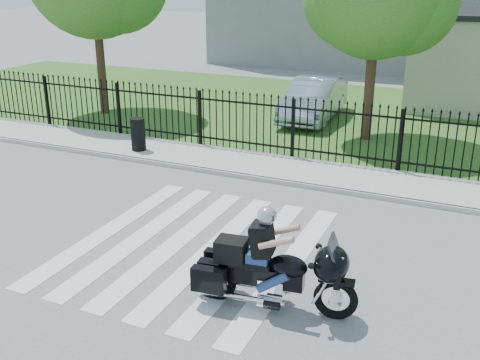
% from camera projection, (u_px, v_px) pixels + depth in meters
% --- Properties ---
extents(ground, '(120.00, 120.00, 0.00)m').
position_uv_depth(ground, '(194.00, 246.00, 11.22)').
color(ground, slate).
rests_on(ground, ground).
extents(crosswalk, '(5.00, 5.50, 0.01)m').
position_uv_depth(crosswalk, '(194.00, 246.00, 11.22)').
color(crosswalk, silver).
rests_on(crosswalk, ground).
extents(sidewalk, '(40.00, 2.00, 0.12)m').
position_uv_depth(sidewalk, '(280.00, 168.00, 15.48)').
color(sidewalk, '#ADAAA3').
rests_on(sidewalk, ground).
extents(curb, '(40.00, 0.12, 0.12)m').
position_uv_depth(curb, '(267.00, 180.00, 14.63)').
color(curb, '#ADAAA3').
rests_on(curb, ground).
extents(grass_strip, '(40.00, 12.00, 0.02)m').
position_uv_depth(grass_strip, '(343.00, 114.00, 21.49)').
color(grass_strip, '#2E561D').
rests_on(grass_strip, ground).
extents(iron_fence, '(26.00, 0.04, 1.80)m').
position_uv_depth(iron_fence, '(293.00, 130.00, 16.04)').
color(iron_fence, black).
rests_on(iron_fence, ground).
extents(motorcycle_rider, '(2.73, 1.07, 1.81)m').
position_uv_depth(motorcycle_rider, '(269.00, 267.00, 8.96)').
color(motorcycle_rider, black).
rests_on(motorcycle_rider, ground).
extents(parked_car, '(1.74, 4.57, 1.49)m').
position_uv_depth(parked_car, '(314.00, 99.00, 20.53)').
color(parked_car, '#8F9DB4').
rests_on(parked_car, grass_strip).
extents(litter_bin, '(0.44, 0.44, 0.97)m').
position_uv_depth(litter_bin, '(138.00, 134.00, 16.71)').
color(litter_bin, black).
rests_on(litter_bin, sidewalk).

